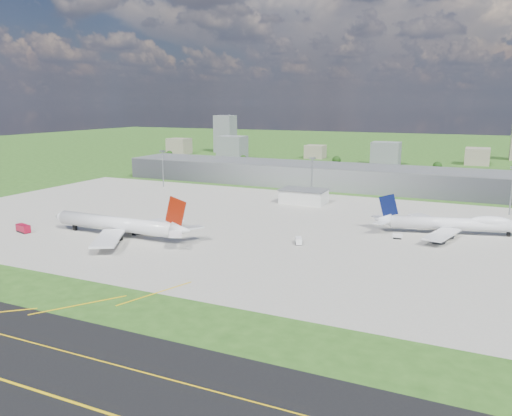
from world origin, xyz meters
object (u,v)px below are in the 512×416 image
at_px(airliner_blue_quad, 455,224).
at_px(tug_yellow, 141,232).
at_px(airliner_red_twin, 121,225).
at_px(van_white_near, 299,241).
at_px(fire_truck, 23,229).
at_px(van_white_far, 397,236).

xyz_separation_m(airliner_blue_quad, tug_yellow, (-129.73, -58.40, -4.05)).
relative_size(airliner_red_twin, van_white_near, 12.04).
xyz_separation_m(fire_truck, van_white_far, (158.20, 59.99, -0.70)).
relative_size(fire_truck, tug_yellow, 2.12).
xyz_separation_m(airliner_red_twin, van_white_near, (75.73, 21.60, -4.06)).
bearing_deg(van_white_far, airliner_red_twin, -162.81).
bearing_deg(airliner_blue_quad, van_white_near, -158.07).
distance_m(airliner_blue_quad, tug_yellow, 142.32).
bearing_deg(fire_truck, tug_yellow, 36.33).
height_order(airliner_blue_quad, fire_truck, airliner_blue_quad).
bearing_deg(airliner_blue_quad, tug_yellow, -170.71).
bearing_deg(van_white_near, van_white_far, -78.27).
height_order(fire_truck, van_white_far, fire_truck).
xyz_separation_m(airliner_blue_quad, fire_truck, (-180.57, -78.29, -3.15)).
xyz_separation_m(airliner_blue_quad, van_white_far, (-22.37, -18.30, -3.85)).
bearing_deg(van_white_near, airliner_red_twin, 82.33).
bearing_deg(airliner_red_twin, airliner_blue_quad, -153.47).
bearing_deg(airliner_blue_quad, van_white_far, -155.66).
distance_m(airliner_red_twin, van_white_far, 122.02).
bearing_deg(airliner_red_twin, van_white_far, -156.58).
bearing_deg(airliner_blue_quad, fire_truck, -171.50).
bearing_deg(van_white_near, tug_yellow, 77.75).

